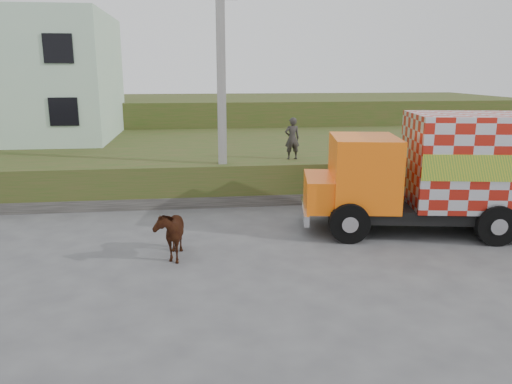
{
  "coord_description": "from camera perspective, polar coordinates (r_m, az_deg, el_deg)",
  "views": [
    {
      "loc": [
        -2.01,
        -13.35,
        4.79
      ],
      "look_at": [
        -0.23,
        0.9,
        1.3
      ],
      "focal_mm": 35.0,
      "sensor_mm": 36.0,
      "label": 1
    }
  ],
  "objects": [
    {
      "name": "pedestrian",
      "position": [
        19.09,
        4.15,
        6.13
      ],
      "size": [
        0.61,
        0.43,
        1.59
      ],
      "primitive_type": "imported",
      "rotation": [
        0.0,
        0.0,
        3.23
      ],
      "color": "#2D2A28",
      "rests_on": "embankment"
    },
    {
      "name": "cow",
      "position": [
        13.31,
        -9.84,
        -4.54
      ],
      "size": [
        0.75,
        1.62,
        1.36
      ],
      "primitive_type": "imported",
      "rotation": [
        0.0,
        0.0,
        -0.01
      ],
      "color": "black",
      "rests_on": "ground"
    },
    {
      "name": "building",
      "position": [
        27.84,
        -26.54,
        11.68
      ],
      "size": [
        10.0,
        8.0,
        6.0
      ],
      "primitive_type": "cube",
      "color": "#B7D7B8",
      "rests_on": "embankment"
    },
    {
      "name": "embankment_far",
      "position": [
        35.55,
        -3.88,
        8.33
      ],
      "size": [
        40.0,
        12.0,
        3.0
      ],
      "primitive_type": "cube",
      "color": "#304C19",
      "rests_on": "ground"
    },
    {
      "name": "embankment",
      "position": [
        23.78,
        -2.16,
        3.88
      ],
      "size": [
        40.0,
        12.0,
        1.5
      ],
      "primitive_type": "cube",
      "color": "#304C19",
      "rests_on": "ground"
    },
    {
      "name": "utility_pole",
      "position": [
        17.99,
        -3.97,
        11.36
      ],
      "size": [
        1.2,
        0.3,
        8.0
      ],
      "color": "gray",
      "rests_on": "ground"
    },
    {
      "name": "retaining_strip",
      "position": [
        18.14,
        -6.85,
        -1.09
      ],
      "size": [
        16.0,
        0.5,
        0.4
      ],
      "primitive_type": "cube",
      "color": "#595651",
      "rests_on": "ground"
    },
    {
      "name": "cargo_truck",
      "position": [
        16.08,
        21.77,
        2.12
      ],
      "size": [
        8.34,
        3.94,
        3.58
      ],
      "rotation": [
        0.0,
        0.0,
        -0.17
      ],
      "color": "black",
      "rests_on": "ground"
    },
    {
      "name": "ground",
      "position": [
        14.32,
        1.37,
        -5.88
      ],
      "size": [
        120.0,
        120.0,
        0.0
      ],
      "primitive_type": "plane",
      "color": "#474749",
      "rests_on": "ground"
    }
  ]
}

